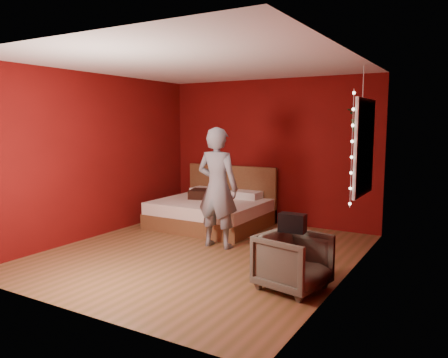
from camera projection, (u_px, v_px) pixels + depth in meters
The scene contains 10 objects.
floor at pixel (202, 253), 6.15m from camera, with size 4.50×4.50×0.00m, color brown.
room_walls at pixel (202, 133), 5.94m from camera, with size 4.04×4.54×2.62m.
window at pixel (364, 147), 5.74m from camera, with size 0.05×0.97×1.27m.
fairy_lights at pixel (352, 149), 5.31m from camera, with size 0.04×0.04×1.45m.
bed at pixel (213, 211), 7.77m from camera, with size 1.86×1.58×1.02m.
person at pixel (217, 188), 6.35m from camera, with size 0.64×0.42×1.76m, color gray.
armchair at pixel (293, 261), 4.77m from camera, with size 0.67×0.69×0.63m, color #5E594A.
handbag at pixel (292, 223), 4.78m from camera, with size 0.29×0.15×0.21m, color black.
throw_pillow at pixel (203, 194), 7.92m from camera, with size 0.44×0.44×0.16m, color black.
hanging_plant at pixel (362, 117), 6.06m from camera, with size 0.40×0.36×0.91m.
Camera 1 is at (3.28, -4.99, 1.81)m, focal length 35.00 mm.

